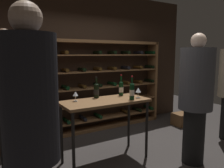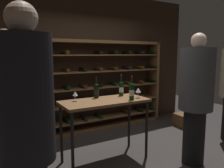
{
  "view_description": "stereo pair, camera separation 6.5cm",
  "coord_description": "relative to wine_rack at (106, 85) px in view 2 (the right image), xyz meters",
  "views": [
    {
      "loc": [
        -2.02,
        -2.8,
        1.66
      ],
      "look_at": [
        -0.22,
        0.22,
        1.18
      ],
      "focal_mm": 35.2,
      "sensor_mm": 36.0,
      "label": 1
    },
    {
      "loc": [
        -1.97,
        -2.83,
        1.66
      ],
      "look_at": [
        -0.22,
        0.22,
        1.18
      ],
      "focal_mm": 35.2,
      "sensor_mm": 36.0,
      "label": 2
    }
  ],
  "objects": [
    {
      "name": "person_bystander_dark_jacket",
      "position": [
        0.37,
        -2.12,
        0.11
      ],
      "size": [
        0.49,
        0.49,
        1.96
      ],
      "rotation": [
        0.0,
        0.0,
        0.46
      ],
      "color": "black",
      "rests_on": "ground"
    },
    {
      "name": "wine_crate",
      "position": [
        1.66,
        -0.81,
        -0.83
      ],
      "size": [
        0.51,
        0.38,
        0.28
      ],
      "primitive_type": "cube",
      "rotation": [
        0.0,
        0.0,
        -0.09
      ],
      "color": "brown",
      "rests_on": "ground"
    },
    {
      "name": "wine_bottle_amber_reserve",
      "position": [
        -0.38,
        -1.55,
        0.13
      ],
      "size": [
        0.08,
        0.08,
        0.37
      ],
      "color": "black",
      "rests_on": "tasting_table"
    },
    {
      "name": "back_wall",
      "position": [
        -0.32,
        0.21,
        0.52
      ],
      "size": [
        5.33,
        0.1,
        2.98
      ],
      "primitive_type": "cube",
      "color": "#332319",
      "rests_on": "ground"
    },
    {
      "name": "person_guest_blue_shirt",
      "position": [
        -2.05,
        -2.59,
        0.16
      ],
      "size": [
        0.41,
        0.41,
        2.02
      ],
      "rotation": [
        0.0,
        0.0,
        2.61
      ],
      "color": "black",
      "rests_on": "ground"
    },
    {
      "name": "wine_glass_stemmed_right",
      "position": [
        -1.17,
        -1.21,
        0.1
      ],
      "size": [
        0.08,
        0.08,
        0.15
      ],
      "color": "silver",
      "rests_on": "tasting_table"
    },
    {
      "name": "wine_bottle_black_capsule",
      "position": [
        -0.34,
        -1.18,
        0.12
      ],
      "size": [
        0.08,
        0.08,
        0.36
      ],
      "color": "black",
      "rests_on": "tasting_table"
    },
    {
      "name": "tasting_table",
      "position": [
        -0.75,
        -1.37,
        -0.12
      ],
      "size": [
        1.34,
        0.6,
        0.96
      ],
      "color": "brown",
      "rests_on": "ground"
    },
    {
      "name": "wine_glass_stemmed_left",
      "position": [
        -0.21,
        -1.48,
        0.11
      ],
      "size": [
        0.09,
        0.09,
        0.16
      ],
      "color": "silver",
      "rests_on": "tasting_table"
    },
    {
      "name": "person_host_in_suit",
      "position": [
        -2.05,
        -0.86,
        0.14
      ],
      "size": [
        0.44,
        0.44,
        2.0
      ],
      "rotation": [
        0.0,
        0.0,
        2.48
      ],
      "color": "black",
      "rests_on": "ground"
    },
    {
      "name": "wine_bottle_gold_foil",
      "position": [
        -0.79,
        -1.14,
        0.11
      ],
      "size": [
        0.09,
        0.09,
        0.34
      ],
      "color": "black",
      "rests_on": "tasting_table"
    },
    {
      "name": "ground_plane",
      "position": [
        -0.32,
        -1.43,
        -0.97
      ],
      "size": [
        9.28,
        9.28,
        0.0
      ],
      "primitive_type": "plane",
      "color": "#383330"
    },
    {
      "name": "wine_rack",
      "position": [
        0.0,
        0.0,
        0.0
      ],
      "size": [
        2.81,
        0.32,
        1.94
      ],
      "color": "brown",
      "rests_on": "ground"
    }
  ]
}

